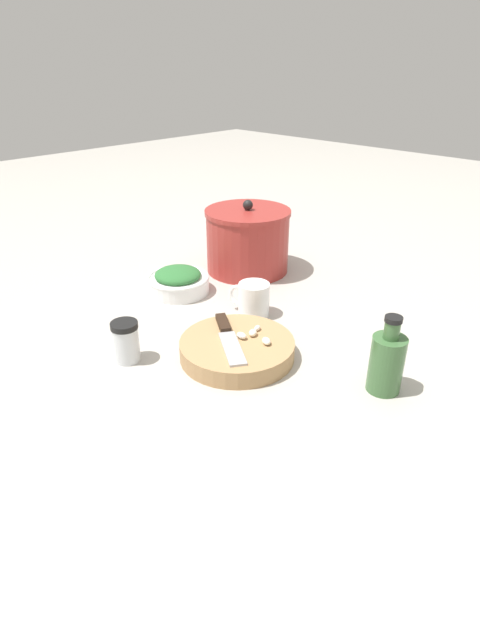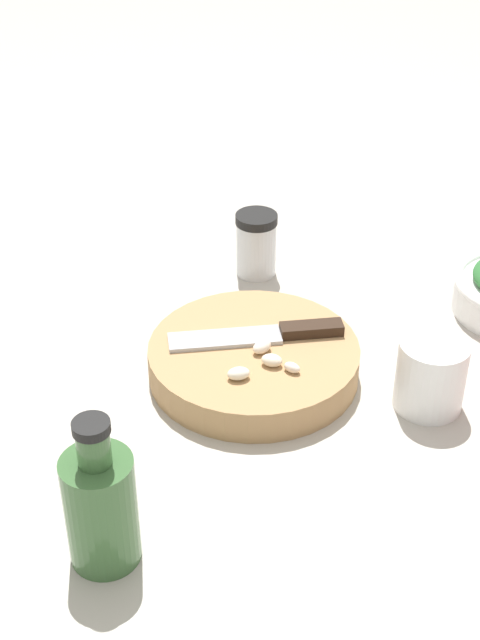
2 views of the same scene
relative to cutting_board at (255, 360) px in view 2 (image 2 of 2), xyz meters
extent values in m
plane|color=#B2ADA3|center=(0.00, 0.03, -0.02)|extent=(5.00, 5.00, 0.00)
cylinder|color=tan|center=(0.00, 0.00, 0.00)|extent=(0.24, 0.24, 0.04)
cube|color=black|center=(-0.06, 0.02, 0.03)|extent=(0.07, 0.06, 0.01)
cube|color=#B2B2B7|center=(0.02, -0.03, 0.02)|extent=(0.12, 0.10, 0.01)
ellipsoid|color=#F1E0C4|center=(0.01, 0.04, 0.03)|extent=(0.03, 0.03, 0.01)
ellipsoid|color=#F3E0CD|center=(0.00, 0.06, 0.02)|extent=(0.02, 0.02, 0.01)
ellipsoid|color=#F2E1CE|center=(0.00, 0.01, 0.03)|extent=(0.02, 0.02, 0.01)
ellipsoid|color=white|center=(0.05, 0.04, 0.03)|extent=(0.03, 0.03, 0.01)
cylinder|color=silver|center=(-0.15, -0.17, 0.02)|extent=(0.05, 0.05, 0.08)
cylinder|color=black|center=(-0.15, -0.17, 0.06)|extent=(0.06, 0.06, 0.01)
cylinder|color=white|center=(-0.10, 0.16, 0.02)|extent=(0.07, 0.07, 0.08)
torus|color=white|center=(-0.14, 0.15, 0.02)|extent=(0.06, 0.03, 0.06)
cylinder|color=#3D6638|center=(0.28, 0.11, 0.04)|extent=(0.06, 0.06, 0.11)
cylinder|color=#3D6638|center=(0.28, 0.11, 0.11)|extent=(0.03, 0.03, 0.03)
cylinder|color=black|center=(0.28, 0.11, 0.13)|extent=(0.03, 0.03, 0.01)
camera|label=1|loc=(0.62, -0.63, 0.54)|focal=28.00mm
camera|label=2|loc=(0.55, 0.60, 0.60)|focal=50.00mm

